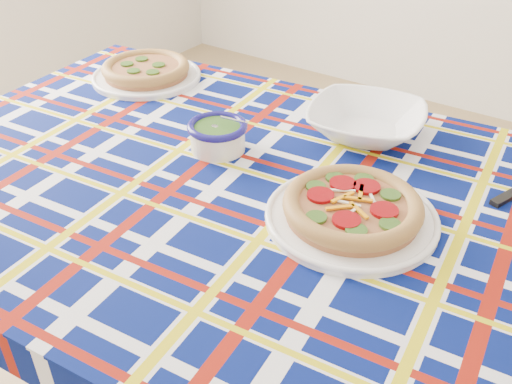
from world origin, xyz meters
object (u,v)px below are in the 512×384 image
Objects in this scene: main_focaccia_plate at (352,207)px; pesto_bowl at (218,134)px; dining_table at (259,221)px; serving_bowl at (366,121)px.

pesto_bowl is (-0.36, 0.07, 0.01)m from main_focaccia_plate.
dining_table is 0.35m from serving_bowl.
serving_bowl reaches higher than dining_table.
pesto_bowl reaches higher than serving_bowl.
main_focaccia_plate is at bearing -68.05° from serving_bowl.
pesto_bowl is at bearing 169.37° from main_focaccia_plate.
dining_table is at bearing -25.62° from pesto_bowl.
serving_bowl is (0.23, 0.25, -0.01)m from pesto_bowl.
pesto_bowl is (-0.16, 0.08, 0.11)m from dining_table.
pesto_bowl is at bearing 148.50° from dining_table.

